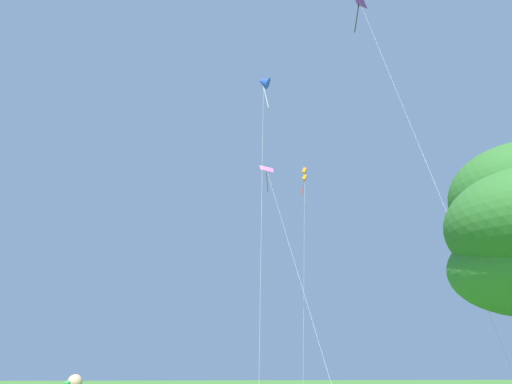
{
  "coord_description": "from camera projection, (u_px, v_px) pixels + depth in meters",
  "views": [
    {
      "loc": [
        -0.61,
        -5.77,
        1.69
      ],
      "look_at": [
        6.44,
        24.15,
        11.99
      ],
      "focal_mm": 38.49,
      "sensor_mm": 36.0,
      "label": 1
    }
  ],
  "objects": [
    {
      "name": "kite_orange_box",
      "position": [
        305.0,
        177.0,
        49.5
      ],
      "size": [
        2.38,
        4.64,
        19.6
      ],
      "color": "orange",
      "rests_on": "ground_plane"
    },
    {
      "name": "kite_purple_streamer",
      "position": [
        362.0,
        13.0,
        38.24
      ],
      "size": [
        2.24,
        10.69,
        28.0
      ],
      "color": "purple",
      "rests_on": "ground_plane"
    },
    {
      "name": "kite_pink_low",
      "position": [
        270.0,
        183.0,
        40.02
      ],
      "size": [
        1.63,
        10.28,
        16.77
      ],
      "color": "pink",
      "rests_on": "ground_plane"
    },
    {
      "name": "kite_blue_delta",
      "position": [
        263.0,
        83.0,
        37.25
      ],
      "size": [
        2.02,
        4.91,
        21.16
      ],
      "color": "blue",
      "rests_on": "ground_plane"
    }
  ]
}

